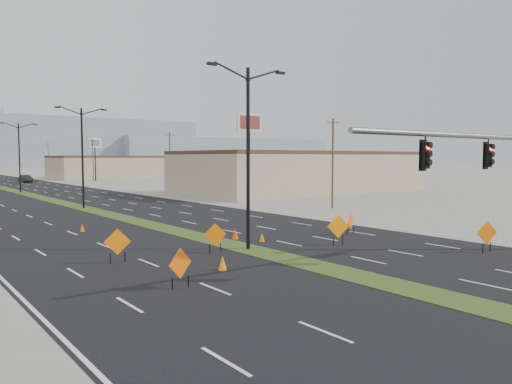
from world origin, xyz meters
TOP-DOWN VIEW (x-y plane):
  - ground at (0.00, 0.00)m, footprint 600.00×600.00m
  - building_se_near at (34.00, 45.00)m, footprint 36.00×18.00m
  - building_se_far at (38.00, 110.00)m, footprint 44.00×16.00m
  - mesa_center at (40.00, 300.00)m, footprint 220.00×50.00m
  - mesa_east at (180.00, 290.00)m, footprint 160.00×50.00m
  - signal_mast at (8.56, 2.00)m, footprint 16.30×0.60m
  - streetlight_0 at (0.00, 12.00)m, footprint 5.15×0.24m
  - streetlight_1 at (0.00, 40.00)m, footprint 5.15×0.24m
  - streetlight_2 at (0.00, 68.00)m, footprint 5.15×0.24m
  - utility_pole_0 at (20.00, 25.00)m, footprint 1.60×0.20m
  - utility_pole_1 at (20.00, 60.00)m, footprint 1.60×0.20m
  - utility_pole_2 at (20.00, 95.00)m, footprint 1.60×0.20m
  - utility_pole_3 at (20.00, 130.00)m, footprint 1.60×0.20m
  - car_mid at (7.49, 98.95)m, footprint 1.91×4.72m
  - construction_sign_0 at (-7.01, 6.91)m, footprint 1.16×0.39m
  - construction_sign_1 at (-7.19, 12.89)m, footprint 1.19×0.51m
  - construction_sign_2 at (-2.00, 12.26)m, footprint 1.17×0.40m
  - construction_sign_3 at (4.95, 9.88)m, footprint 1.27×0.55m
  - construction_sign_4 at (9.71, 3.51)m, footprint 1.24×0.50m
  - construction_sign_5 at (8.54, 12.18)m, footprint 0.99×0.49m
  - cone_0 at (-3.97, 8.54)m, footprint 0.47×0.47m
  - cone_1 at (2.16, 13.52)m, footprint 0.38×0.38m
  - cone_2 at (1.38, 15.26)m, footprint 0.44×0.44m
  - cone_3 at (-5.22, 24.28)m, footprint 0.38×0.38m
  - pole_sign_east_near at (20.42, 39.64)m, footprint 3.47×0.74m
  - pole_sign_east_far at (20.91, 96.31)m, footprint 2.96×1.29m

SIDE VIEW (x-z plane):
  - ground at x=0.00m, z-range 0.00..0.00m
  - cone_1 at x=2.16m, z-range 0.00..0.55m
  - cone_3 at x=-5.22m, z-range 0.00..0.55m
  - cone_0 at x=-3.97m, z-range 0.00..0.67m
  - cone_2 at x=1.38m, z-range 0.00..0.68m
  - car_mid at x=7.49m, z-range 0.00..1.52m
  - construction_sign_5 at x=8.54m, z-range 0.12..1.55m
  - construction_sign_0 at x=-7.01m, z-range 0.14..1.75m
  - construction_sign_2 at x=-2.00m, z-range 0.14..1.75m
  - construction_sign_1 at x=-7.19m, z-range 0.15..1.85m
  - construction_sign_4 at x=9.71m, z-range 0.16..1.90m
  - construction_sign_3 at x=4.95m, z-range 0.16..1.97m
  - building_se_far at x=38.00m, z-range 0.00..5.00m
  - building_se_near at x=34.00m, z-range 0.00..5.50m
  - utility_pole_0 at x=20.00m, z-range 0.17..9.17m
  - utility_pole_1 at x=20.00m, z-range 0.17..9.17m
  - utility_pole_2 at x=20.00m, z-range 0.17..9.17m
  - utility_pole_3 at x=20.00m, z-range 0.17..9.17m
  - signal_mast at x=8.56m, z-range 0.79..8.79m
  - streetlight_0 at x=0.00m, z-range 0.41..10.43m
  - streetlight_1 at x=0.00m, z-range 0.41..10.43m
  - streetlight_2 at x=0.00m, z-range 0.41..10.43m
  - pole_sign_east_far at x=20.91m, z-range 2.90..12.13m
  - pole_sign_east_near at x=20.42m, z-range 3.41..13.99m
  - mesa_east at x=180.00m, z-range 0.00..18.00m
  - mesa_center at x=40.00m, z-range 0.00..28.00m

